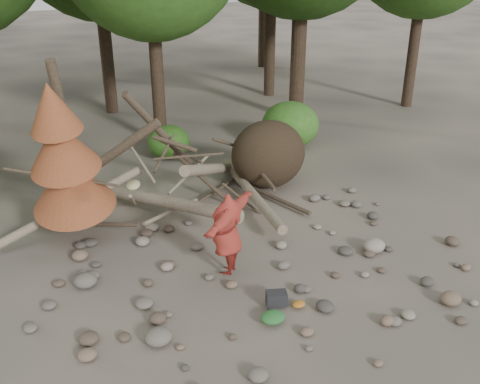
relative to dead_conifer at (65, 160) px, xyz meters
name	(u,v)px	position (x,y,z in m)	size (l,w,h in m)	color
ground	(260,282)	(3.12, -3.37, -2.11)	(120.00, 120.00, 0.00)	#514C44
deadfall_pile	(251,159)	(5.13, 0.87, -1.16)	(8.55, 5.24, 3.30)	#332619
dead_conifer	(65,160)	(0.00, 0.00, 0.00)	(2.06, 2.16, 4.35)	#4C3F30
bush_mid	(169,142)	(3.92, 4.43, -1.55)	(1.40, 1.40, 1.12)	#31631C
bush_right	(290,125)	(8.12, 3.63, -1.31)	(2.00, 2.00, 1.60)	#3D7524
frisbee_thrower	(227,234)	(2.62, -2.83, -1.12)	(3.11, 1.95, 2.56)	maroon
backpack	(276,301)	(2.99, -4.27, -1.98)	(0.40, 0.27, 0.27)	black
cloth_green	(273,319)	(2.67, -4.69, -2.02)	(0.48, 0.40, 0.18)	#28662C
cloth_orange	(298,306)	(3.35, -4.52, -2.06)	(0.27, 0.22, 0.10)	#B0681E
boulder_front_left	(158,337)	(0.59, -4.28, -1.96)	(0.49, 0.45, 0.30)	#696257
boulder_front_right	(451,298)	(6.09, -5.73, -1.98)	(0.43, 0.38, 0.26)	#745F49
boulder_mid_right	(374,245)	(6.05, -3.47, -1.95)	(0.53, 0.47, 0.32)	gray
boulder_mid_left	(86,281)	(-0.18, -1.92, -1.97)	(0.48, 0.43, 0.29)	#645D54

